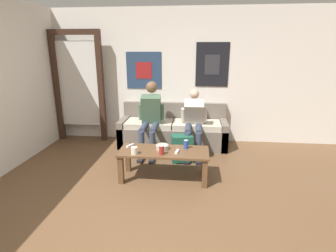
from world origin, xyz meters
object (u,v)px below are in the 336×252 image
object	(u,v)px
drink_can_blue	(186,144)
drink_can_red	(161,150)
couch	(173,131)
ceramic_bowl	(162,147)
coffee_table	(164,156)
game_controller_near_left	(130,145)
backpack	(182,149)
person_seated_teen	(194,120)
pillar_candle	(134,151)
person_seated_adult	(150,115)
game_controller_near_right	(177,152)

from	to	relation	value
drink_can_blue	drink_can_red	xyz separation A→B (m)	(-0.32, -0.26, 0.00)
couch	ceramic_bowl	xyz separation A→B (m)	(-0.04, -1.37, 0.19)
coffee_table	game_controller_near_left	size ratio (longest dim) A/B	8.74
couch	game_controller_near_left	size ratio (longest dim) A/B	14.12
coffee_table	backpack	world-z (taller)	backpack
drink_can_blue	coffee_table	bearing A→B (deg)	-159.70
person_seated_teen	drink_can_red	bearing A→B (deg)	-108.91
person_seated_teen	pillar_candle	size ratio (longest dim) A/B	9.79
person_seated_teen	ceramic_bowl	bearing A→B (deg)	-112.76
person_seated_adult	ceramic_bowl	size ratio (longest dim) A/B	6.78
backpack	drink_can_red	bearing A→B (deg)	-107.26
couch	ceramic_bowl	world-z (taller)	couch
person_seated_adult	backpack	xyz separation A→B (m)	(0.59, -0.41, -0.46)
person_seated_teen	ceramic_bowl	xyz separation A→B (m)	(-0.43, -1.03, -0.13)
coffee_table	ceramic_bowl	bearing A→B (deg)	120.54
couch	game_controller_near_right	xyz separation A→B (m)	(0.18, -1.46, 0.17)
couch	ceramic_bowl	distance (m)	1.38
couch	game_controller_near_right	size ratio (longest dim) A/B	13.71
ceramic_bowl	game_controller_near_right	world-z (taller)	ceramic_bowl
ceramic_bowl	game_controller_near_right	bearing A→B (deg)	-24.28
pillar_candle	game_controller_near_right	world-z (taller)	pillar_candle
drink_can_blue	backpack	bearing A→B (deg)	98.33
ceramic_bowl	person_seated_adult	bearing A→B (deg)	108.57
couch	coffee_table	world-z (taller)	couch
couch	pillar_candle	world-z (taller)	couch
backpack	couch	bearing A→B (deg)	105.38
drink_can_blue	game_controller_near_right	bearing A→B (deg)	-124.71
ceramic_bowl	pillar_candle	xyz separation A→B (m)	(-0.35, -0.21, 0.01)
game_controller_near_right	couch	bearing A→B (deg)	96.86
person_seated_teen	game_controller_near_left	world-z (taller)	person_seated_teen
person_seated_adult	drink_can_red	xyz separation A→B (m)	(0.35, -1.19, -0.18)
person_seated_adult	person_seated_teen	world-z (taller)	person_seated_adult
coffee_table	person_seated_adult	xyz separation A→B (m)	(-0.36, 1.04, 0.32)
person_seated_adult	game_controller_near_right	bearing A→B (deg)	-63.25
person_seated_adult	drink_can_red	size ratio (longest dim) A/B	10.03
drink_can_red	game_controller_near_left	bearing A→B (deg)	152.04
person_seated_adult	ceramic_bowl	distance (m)	1.07
person_seated_teen	game_controller_near_left	distance (m)	1.33
couch	person_seated_teen	size ratio (longest dim) A/B	1.85
couch	drink_can_red	world-z (taller)	couch
person_seated_adult	drink_can_red	distance (m)	1.25
coffee_table	drink_can_red	xyz separation A→B (m)	(-0.01, -0.15, 0.14)
couch	ceramic_bowl	size ratio (longest dim) A/B	11.02
person_seated_teen	backpack	size ratio (longest dim) A/B	2.44
coffee_table	drink_can_red	distance (m)	0.20
pillar_candle	game_controller_near_left	world-z (taller)	pillar_candle
coffee_table	pillar_candle	distance (m)	0.43
couch	coffee_table	bearing A→B (deg)	-90.55
ceramic_bowl	drink_can_red	world-z (taller)	drink_can_red
backpack	ceramic_bowl	bearing A→B (deg)	-113.52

